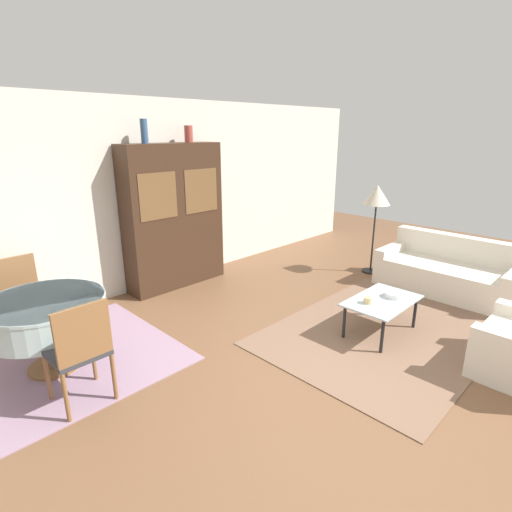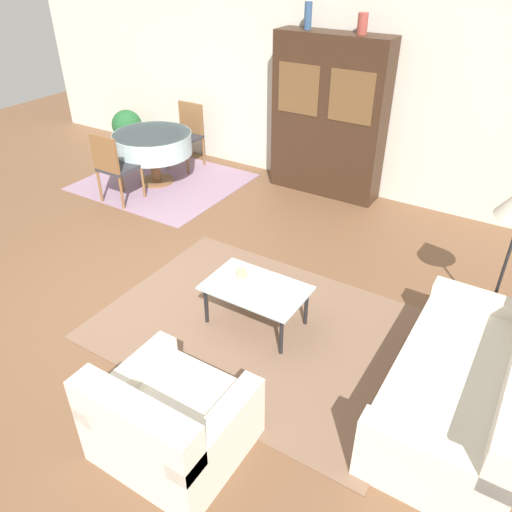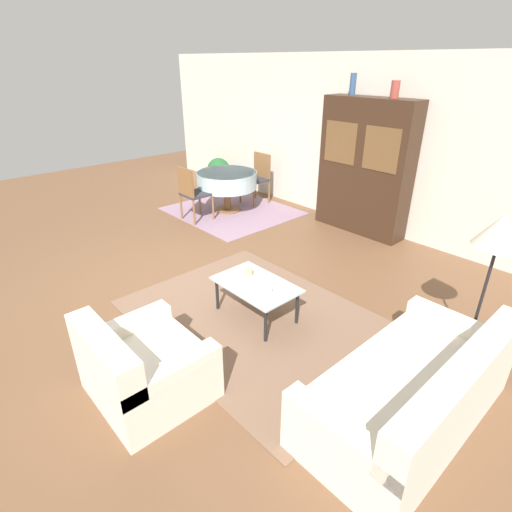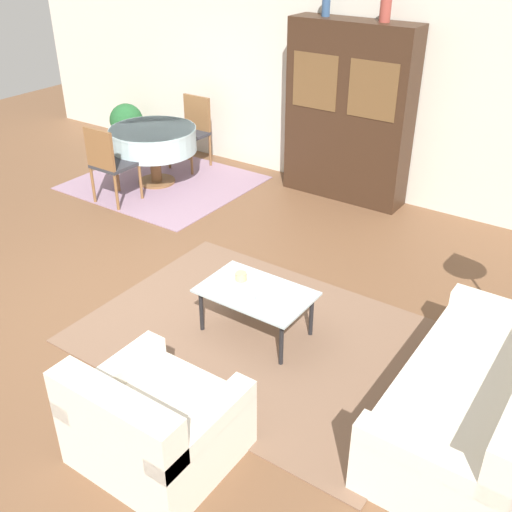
{
  "view_description": "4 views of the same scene",
  "coord_description": "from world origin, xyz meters",
  "px_view_note": "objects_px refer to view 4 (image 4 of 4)",
  "views": [
    {
      "loc": [
        -2.75,
        -1.51,
        2.26
      ],
      "look_at": [
        0.2,
        1.4,
        0.95
      ],
      "focal_mm": 28.0,
      "sensor_mm": 36.0,
      "label": 1
    },
    {
      "loc": [
        3.13,
        -2.66,
        3.06
      ],
      "look_at": [
        1.23,
        0.39,
        0.75
      ],
      "focal_mm": 35.0,
      "sensor_mm": 36.0,
      "label": 2
    },
    {
      "loc": [
        3.97,
        -2.1,
        2.58
      ],
      "look_at": [
        1.23,
        0.39,
        0.75
      ],
      "focal_mm": 28.0,
      "sensor_mm": 36.0,
      "label": 3
    },
    {
      "loc": [
        3.55,
        -2.97,
        3.09
      ],
      "look_at": [
        1.23,
        0.39,
        0.75
      ],
      "focal_mm": 42.0,
      "sensor_mm": 36.0,
      "label": 4
    }
  ],
  "objects_px": {
    "dining_table": "(153,140)",
    "couch": "(481,401)",
    "cup": "(241,276)",
    "bowl": "(269,298)",
    "potted_plant": "(127,123)",
    "armchair": "(153,425)",
    "vase_short": "(385,10)",
    "display_cabinet": "(349,113)",
    "dining_chair_near": "(109,161)",
    "dining_chair_far": "(192,128)",
    "vase_tall": "(326,2)",
    "coffee_table": "(256,296)"
  },
  "relations": [
    {
      "from": "dining_chair_far",
      "to": "dining_chair_near",
      "type": "bearing_deg",
      "value": 90.0
    },
    {
      "from": "cup",
      "to": "bowl",
      "type": "bearing_deg",
      "value": -19.32
    },
    {
      "from": "coffee_table",
      "to": "dining_chair_near",
      "type": "xyz_separation_m",
      "value": [
        -2.93,
        1.17,
        0.17
      ]
    },
    {
      "from": "dining_chair_near",
      "to": "armchair",
      "type": "bearing_deg",
      "value": -39.91
    },
    {
      "from": "dining_table",
      "to": "potted_plant",
      "type": "height_order",
      "value": "dining_table"
    },
    {
      "from": "display_cabinet",
      "to": "armchair",
      "type": "bearing_deg",
      "value": -77.89
    },
    {
      "from": "cup",
      "to": "vase_short",
      "type": "bearing_deg",
      "value": 93.86
    },
    {
      "from": "potted_plant",
      "to": "coffee_table",
      "type": "bearing_deg",
      "value": -32.9
    },
    {
      "from": "vase_short",
      "to": "armchair",
      "type": "bearing_deg",
      "value": -82.04
    },
    {
      "from": "couch",
      "to": "dining_table",
      "type": "distance_m",
      "value": 5.22
    },
    {
      "from": "armchair",
      "to": "vase_short",
      "type": "distance_m",
      "value": 4.9
    },
    {
      "from": "dining_chair_far",
      "to": "cup",
      "type": "relative_size",
      "value": 9.85
    },
    {
      "from": "couch",
      "to": "display_cabinet",
      "type": "xyz_separation_m",
      "value": [
        -2.6,
        3.06,
        0.77
      ]
    },
    {
      "from": "vase_short",
      "to": "display_cabinet",
      "type": "bearing_deg",
      "value": -179.84
    },
    {
      "from": "dining_table",
      "to": "vase_short",
      "type": "relative_size",
      "value": 4.72
    },
    {
      "from": "dining_chair_far",
      "to": "coffee_table",
      "type": "bearing_deg",
      "value": 137.23
    },
    {
      "from": "vase_tall",
      "to": "dining_chair_far",
      "type": "bearing_deg",
      "value": -171.42
    },
    {
      "from": "armchair",
      "to": "cup",
      "type": "distance_m",
      "value": 1.61
    },
    {
      "from": "vase_tall",
      "to": "dining_chair_near",
      "type": "bearing_deg",
      "value": -135.04
    },
    {
      "from": "dining_table",
      "to": "vase_tall",
      "type": "height_order",
      "value": "vase_tall"
    },
    {
      "from": "potted_plant",
      "to": "armchair",
      "type": "bearing_deg",
      "value": -43.3
    },
    {
      "from": "dining_chair_near",
      "to": "vase_short",
      "type": "height_order",
      "value": "vase_short"
    },
    {
      "from": "dining_table",
      "to": "bowl",
      "type": "xyz_separation_m",
      "value": [
        3.1,
        -2.0,
        -0.14
      ]
    },
    {
      "from": "coffee_table",
      "to": "vase_tall",
      "type": "xyz_separation_m",
      "value": [
        -1.11,
        2.99,
        1.87
      ]
    },
    {
      "from": "display_cabinet",
      "to": "dining_table",
      "type": "relative_size",
      "value": 1.89
    },
    {
      "from": "dining_table",
      "to": "dining_chair_far",
      "type": "height_order",
      "value": "dining_chair_far"
    },
    {
      "from": "dining_table",
      "to": "couch",
      "type": "bearing_deg",
      "value": -22.71
    },
    {
      "from": "dining_table",
      "to": "vase_short",
      "type": "height_order",
      "value": "vase_short"
    },
    {
      "from": "couch",
      "to": "display_cabinet",
      "type": "height_order",
      "value": "display_cabinet"
    },
    {
      "from": "coffee_table",
      "to": "couch",
      "type": "bearing_deg",
      "value": -2.14
    },
    {
      "from": "couch",
      "to": "dining_chair_near",
      "type": "distance_m",
      "value": 4.97
    },
    {
      "from": "armchair",
      "to": "vase_tall",
      "type": "bearing_deg",
      "value": 106.67
    },
    {
      "from": "cup",
      "to": "display_cabinet",
      "type": "bearing_deg",
      "value": 100.3
    },
    {
      "from": "couch",
      "to": "coffee_table",
      "type": "relative_size",
      "value": 2.02
    },
    {
      "from": "vase_short",
      "to": "potted_plant",
      "type": "relative_size",
      "value": 0.36
    },
    {
      "from": "coffee_table",
      "to": "potted_plant",
      "type": "xyz_separation_m",
      "value": [
        -4.27,
        2.76,
        -0.0
      ]
    },
    {
      "from": "vase_short",
      "to": "dining_chair_far",
      "type": "bearing_deg",
      "value": -173.81
    },
    {
      "from": "bowl",
      "to": "vase_short",
      "type": "xyz_separation_m",
      "value": [
        -0.56,
        3.05,
        1.76
      ]
    },
    {
      "from": "coffee_table",
      "to": "bowl",
      "type": "height_order",
      "value": "bowl"
    },
    {
      "from": "display_cabinet",
      "to": "cup",
      "type": "height_order",
      "value": "display_cabinet"
    },
    {
      "from": "dining_chair_far",
      "to": "vase_tall",
      "type": "bearing_deg",
      "value": -171.42
    },
    {
      "from": "display_cabinet",
      "to": "dining_chair_far",
      "type": "distance_m",
      "value": 2.27
    },
    {
      "from": "coffee_table",
      "to": "bowl",
      "type": "distance_m",
      "value": 0.19
    },
    {
      "from": "dining_chair_near",
      "to": "cup",
      "type": "bearing_deg",
      "value": -21.9
    },
    {
      "from": "display_cabinet",
      "to": "bowl",
      "type": "xyz_separation_m",
      "value": [
        0.9,
        -3.04,
        -0.6
      ]
    },
    {
      "from": "armchair",
      "to": "dining_table",
      "type": "xyz_separation_m",
      "value": [
        -3.16,
        3.41,
        0.31
      ]
    },
    {
      "from": "couch",
      "to": "dining_chair_near",
      "type": "bearing_deg",
      "value": 75.55
    },
    {
      "from": "bowl",
      "to": "cup",
      "type": "bearing_deg",
      "value": 160.68
    },
    {
      "from": "armchair",
      "to": "potted_plant",
      "type": "bearing_deg",
      "value": 136.7
    },
    {
      "from": "vase_tall",
      "to": "couch",
      "type": "bearing_deg",
      "value": -45.72
    }
  ]
}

